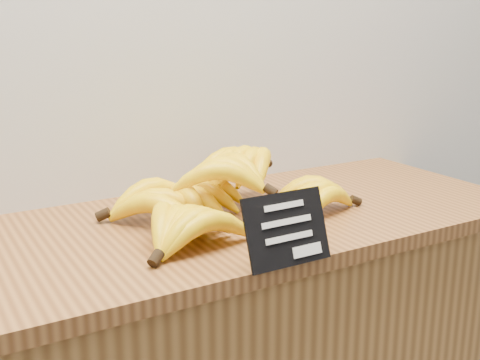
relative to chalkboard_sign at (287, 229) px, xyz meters
The scene contains 3 objects.
counter_top 0.27m from the chalkboard_sign, 82.98° to the left, with size 1.30×0.54×0.03m, color brown.
chalkboard_sign is the anchor object (origin of this frame).
banana_pile 0.26m from the chalkboard_sign, 87.68° to the left, with size 0.53×0.36×0.13m.
Camera 1 is at (-0.69, 1.72, 1.33)m, focal length 45.00 mm.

